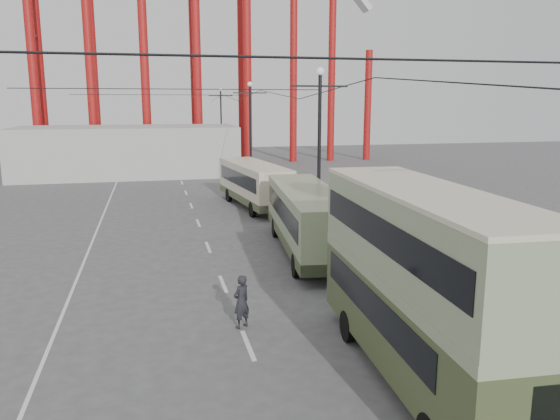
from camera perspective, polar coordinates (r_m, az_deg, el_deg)
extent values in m
plane|color=#4B4B4D|center=(14.24, 3.85, -20.18)|extent=(160.00, 160.00, 0.00)
cube|color=silver|center=(31.60, -8.07, -2.49)|extent=(0.15, 82.00, 0.01)
cube|color=silver|center=(33.70, 2.66, -1.53)|extent=(0.12, 120.00, 0.01)
cube|color=silver|center=(32.63, -18.80, -2.55)|extent=(0.12, 120.00, 0.01)
cylinder|color=black|center=(31.15, 4.11, 5.78)|extent=(0.20, 0.20, 9.00)
cylinder|color=black|center=(31.83, 4.00, -1.86)|extent=(0.44, 0.44, 0.50)
cube|color=black|center=(31.03, 4.21, 12.78)|extent=(3.20, 0.10, 0.10)
sphere|color=white|center=(31.07, 4.23, 14.26)|extent=(0.44, 0.44, 0.44)
cylinder|color=black|center=(52.51, -3.12, 7.97)|extent=(0.20, 0.20, 9.00)
cylinder|color=black|center=(52.92, -3.07, 3.37)|extent=(0.44, 0.44, 0.50)
cube|color=black|center=(52.44, -3.16, 12.12)|extent=(3.20, 0.10, 0.10)
sphere|color=white|center=(52.46, -3.17, 12.99)|extent=(0.44, 0.44, 0.44)
cylinder|color=black|center=(74.24, -6.16, 8.85)|extent=(0.20, 0.20, 9.00)
cylinder|color=black|center=(74.53, -6.09, 5.59)|extent=(0.44, 0.44, 0.50)
cube|color=black|center=(74.19, -6.22, 11.78)|extent=(3.20, 0.10, 0.10)
sphere|color=white|center=(74.21, -6.24, 12.40)|extent=(0.44, 0.44, 0.44)
cylinder|color=maroon|center=(68.01, -24.58, 15.33)|extent=(1.00, 1.00, 27.00)
cylinder|color=maroon|center=(71.94, -23.96, 15.09)|extent=(1.00, 1.00, 27.00)
cylinder|color=maroon|center=(67.74, -19.63, 19.54)|extent=(1.00, 1.00, 36.00)
cylinder|color=maroon|center=(71.68, -19.28, 19.06)|extent=(1.00, 1.00, 36.00)
cylinder|color=maroon|center=(70.29, 1.44, 17.36)|extent=(0.90, 0.90, 30.00)
cylinder|color=maroon|center=(71.39, 5.42, 14.00)|extent=(0.90, 0.90, 22.00)
cylinder|color=maroon|center=(73.05, 9.15, 10.70)|extent=(0.90, 0.90, 14.00)
cube|color=#A9A9A4|center=(58.86, -15.58, 5.97)|extent=(22.00, 10.00, 5.00)
cube|color=#3A4626|center=(15.28, 14.41, -11.48)|extent=(2.94, 9.89, 2.15)
cube|color=black|center=(15.12, 14.49, -9.94)|extent=(2.88, 7.94, 0.88)
cube|color=gray|center=(14.86, 14.64, -7.12)|extent=(2.96, 9.89, 0.29)
cube|color=gray|center=(14.53, 14.87, -2.53)|extent=(2.94, 9.89, 2.15)
cube|color=black|center=(14.51, 14.89, -2.15)|extent=(2.95, 9.31, 0.83)
cube|color=beige|center=(14.31, 15.10, 1.89)|extent=(2.96, 9.89, 0.12)
cylinder|color=black|center=(17.68, 7.13, -11.95)|extent=(0.32, 0.99, 0.98)
cylinder|color=black|center=(18.43, 13.83, -11.21)|extent=(0.32, 0.99, 0.98)
cube|color=gray|center=(27.11, 2.86, -0.75)|extent=(3.72, 11.63, 2.49)
cube|color=black|center=(27.03, 2.87, 0.12)|extent=(3.63, 10.39, 0.99)
cube|color=#3A4626|center=(27.33, 2.84, -2.77)|extent=(3.75, 11.63, 0.52)
cube|color=gray|center=(26.87, 2.89, 2.03)|extent=(3.74, 11.63, 0.17)
cylinder|color=black|center=(30.33, -0.44, -1.96)|extent=(0.39, 1.06, 1.04)
cylinder|color=black|center=(30.70, 3.91, -1.83)|extent=(0.39, 1.06, 1.04)
cylinder|color=black|center=(23.77, 1.62, -5.68)|extent=(0.39, 1.06, 1.04)
cylinder|color=black|center=(24.24, 7.13, -5.43)|extent=(0.39, 1.06, 1.04)
cube|color=beige|center=(39.02, -2.70, 2.85)|extent=(3.72, 10.35, 2.43)
cube|color=black|center=(38.96, -2.71, 3.43)|extent=(3.61, 9.15, 0.96)
cube|color=#3A4626|center=(39.17, -2.69, 1.45)|extent=(3.75, 10.35, 0.51)
cube|color=beige|center=(38.85, -2.72, 4.74)|extent=(3.74, 10.35, 0.16)
cylinder|color=black|center=(41.40, -5.29, 1.52)|extent=(0.40, 1.04, 1.01)
cylinder|color=black|center=(42.03, -2.27, 1.70)|extent=(0.40, 1.04, 1.01)
cylinder|color=black|center=(36.04, -2.97, 0.11)|extent=(0.40, 1.04, 1.01)
cylinder|color=black|center=(36.76, 0.44, 0.34)|extent=(0.40, 1.04, 1.01)
imported|color=black|center=(18.41, -4.06, -9.53)|extent=(0.79, 0.73, 1.82)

